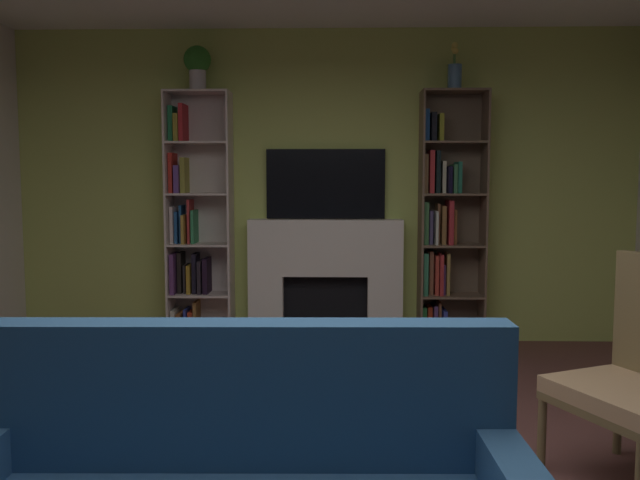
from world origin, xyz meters
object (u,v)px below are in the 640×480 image
at_px(bookshelf_left, 194,229).
at_px(bookshelf_right, 444,226).
at_px(vase_with_flowers, 455,74).
at_px(tv, 326,184).
at_px(potted_plant, 197,64).
at_px(fireplace, 325,278).

bearing_deg(bookshelf_left, bookshelf_right, -0.05).
bearing_deg(vase_with_flowers, tv, 173.81).
xyz_separation_m(bookshelf_right, potted_plant, (-2.15, -0.03, 1.40)).
height_order(tv, bookshelf_right, bookshelf_right).
relative_size(tv, vase_with_flowers, 2.62).
bearing_deg(potted_plant, vase_with_flowers, -0.00).
height_order(fireplace, tv, tv).
xyz_separation_m(bookshelf_left, bookshelf_right, (2.22, -0.00, 0.03)).
xyz_separation_m(bookshelf_left, potted_plant, (0.06, -0.03, 1.43)).
relative_size(fireplace, potted_plant, 3.79).
bearing_deg(potted_plant, tv, 6.18).
distance_m(tv, bookshelf_left, 1.24).
relative_size(bookshelf_left, vase_with_flowers, 5.53).
height_order(potted_plant, vase_with_flowers, vase_with_flowers).
height_order(bookshelf_left, bookshelf_right, same).
bearing_deg(vase_with_flowers, bookshelf_right, 152.24).
bearing_deg(vase_with_flowers, potted_plant, 180.00).
xyz_separation_m(fireplace, tv, (0.00, 0.08, 0.84)).
xyz_separation_m(tv, bookshelf_left, (-1.17, -0.09, -0.40)).
bearing_deg(bookshelf_right, tv, 175.22).
distance_m(bookshelf_left, potted_plant, 1.43).
bearing_deg(potted_plant, bookshelf_right, 0.87).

